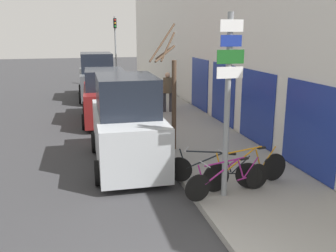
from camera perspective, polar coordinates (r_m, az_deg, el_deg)
The scene contains 13 objects.
ground_plane at distance 15.79m, azimuth -8.62°, elevation 0.60°, with size 80.00×80.00×0.00m, color #333335.
sidewalk_curb at distance 18.88m, azimuth -1.61°, elevation 3.23°, with size 3.20×32.00×0.15m.
building_facade at distance 18.91m, azimuth 3.69°, elevation 12.82°, with size 0.23×32.00×6.50m.
signpost at distance 7.89m, azimuth 9.07°, elevation 3.84°, with size 0.58×0.14×3.91m.
bicycle_0 at distance 8.43m, azimuth 9.22°, elevation -8.05°, with size 2.12×0.55×0.83m.
bicycle_1 at distance 8.96m, azimuth 11.82°, elevation -6.56°, with size 2.28×0.55×0.93m.
bicycle_2 at distance 8.91m, azimuth 6.95°, elevation -6.67°, with size 2.00×1.09×0.85m.
parked_car_0 at distance 10.44m, azimuth -6.31°, elevation 0.03°, with size 2.00×4.34×2.54m.
parked_car_1 at distance 15.84m, azimuth -9.56°, elevation 4.29°, with size 2.06×4.42×2.18m.
parked_car_2 at distance 21.39m, azimuth -10.78°, elevation 7.16°, with size 2.12×4.83×2.54m.
pedestrian_near at distance 16.76m, azimuth -0.07°, elevation 5.64°, with size 0.46×0.39×1.77m.
street_tree at distance 11.19m, azimuth 0.65°, elevation 4.78°, with size 0.92×1.16×3.75m.
traffic_light at distance 26.03m, azimuth -8.02°, elevation 12.68°, with size 0.20×0.30×4.50m.
Camera 1 is at (-1.41, -4.09, 3.68)m, focal length 40.00 mm.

